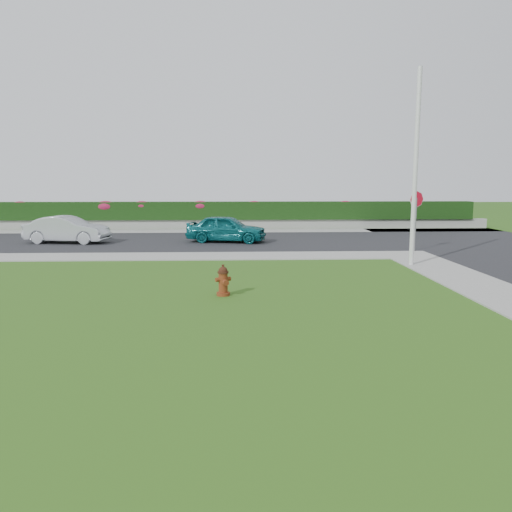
{
  "coord_description": "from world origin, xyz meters",
  "views": [
    {
      "loc": [
        0.04,
        -10.71,
        2.99
      ],
      "look_at": [
        0.6,
        3.12,
        0.9
      ],
      "focal_mm": 35.0,
      "sensor_mm": 36.0,
      "label": 1
    }
  ],
  "objects_px": {
    "sedan_teal": "(226,228)",
    "utility_pole": "(415,169)",
    "sedan_silver": "(67,229)",
    "stop_sign": "(416,207)",
    "fire_hydrant": "(223,281)"
  },
  "relations": [
    {
      "from": "fire_hydrant",
      "to": "stop_sign",
      "type": "xyz_separation_m",
      "value": [
        7.93,
        7.87,
        1.53
      ]
    },
    {
      "from": "fire_hydrant",
      "to": "sedan_teal",
      "type": "height_order",
      "value": "sedan_teal"
    },
    {
      "from": "utility_pole",
      "to": "sedan_silver",
      "type": "bearing_deg",
      "value": 154.29
    },
    {
      "from": "sedan_silver",
      "to": "utility_pole",
      "type": "height_order",
      "value": "utility_pole"
    },
    {
      "from": "utility_pole",
      "to": "sedan_teal",
      "type": "bearing_deg",
      "value": 133.85
    },
    {
      "from": "sedan_teal",
      "to": "utility_pole",
      "type": "height_order",
      "value": "utility_pole"
    },
    {
      "from": "fire_hydrant",
      "to": "sedan_teal",
      "type": "distance_m",
      "value": 11.36
    },
    {
      "from": "sedan_teal",
      "to": "utility_pole",
      "type": "distance_m",
      "value": 10.01
    },
    {
      "from": "sedan_silver",
      "to": "fire_hydrant",
      "type": "bearing_deg",
      "value": -137.0
    },
    {
      "from": "sedan_teal",
      "to": "sedan_silver",
      "type": "relative_size",
      "value": 0.99
    },
    {
      "from": "sedan_silver",
      "to": "utility_pole",
      "type": "xyz_separation_m",
      "value": [
        14.3,
        -6.89,
        2.71
      ]
    },
    {
      "from": "fire_hydrant",
      "to": "utility_pole",
      "type": "distance_m",
      "value": 8.46
    },
    {
      "from": "fire_hydrant",
      "to": "sedan_silver",
      "type": "height_order",
      "value": "sedan_silver"
    },
    {
      "from": "sedan_silver",
      "to": "stop_sign",
      "type": "bearing_deg",
      "value": -93.72
    },
    {
      "from": "sedan_teal",
      "to": "stop_sign",
      "type": "relative_size",
      "value": 1.49
    }
  ]
}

